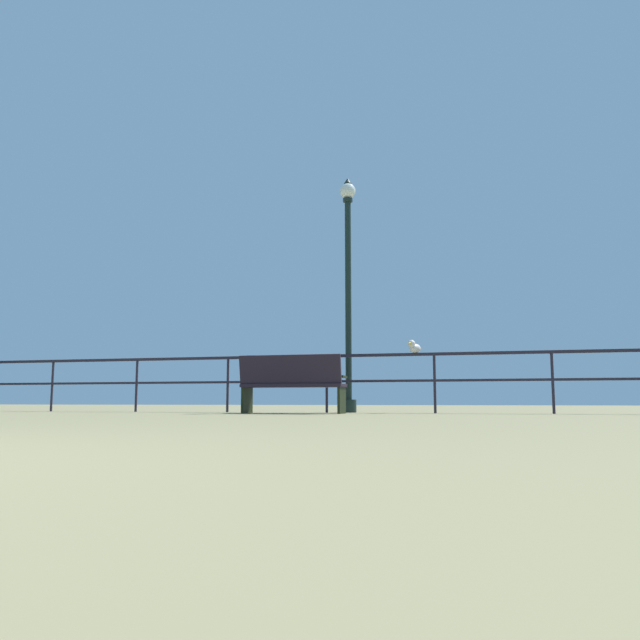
% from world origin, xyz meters
% --- Properties ---
extents(pier_railing, '(25.35, 0.05, 0.98)m').
position_xyz_m(pier_railing, '(0.00, 9.72, 0.72)').
color(pier_railing, black).
rests_on(pier_railing, ground_plane).
extents(bench_near_left, '(1.66, 0.62, 0.92)m').
position_xyz_m(bench_near_left, '(-0.35, 8.87, 0.51)').
color(bench_near_left, black).
rests_on(bench_near_left, ground_plane).
extents(lamppost_center, '(0.28, 0.28, 4.18)m').
position_xyz_m(lamppost_center, '(0.31, 10.03, 2.26)').
color(lamppost_center, black).
rests_on(lamppost_center, ground_plane).
extents(seagull_on_rail, '(0.25, 0.42, 0.21)m').
position_xyz_m(seagull_on_rail, '(1.49, 9.70, 1.07)').
color(seagull_on_rail, silver).
rests_on(seagull_on_rail, pier_railing).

